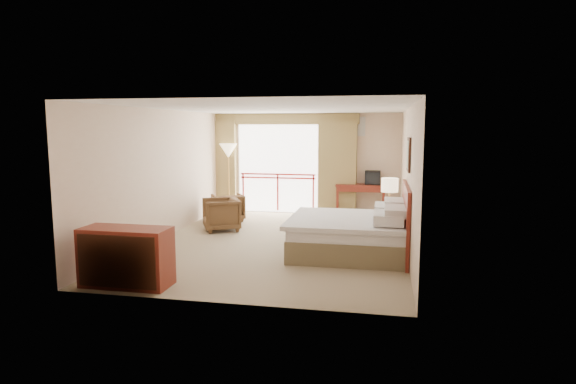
% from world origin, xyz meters
% --- Properties ---
extents(floor, '(7.00, 7.00, 0.00)m').
position_xyz_m(floor, '(0.00, 0.00, 0.00)').
color(floor, gray).
rests_on(floor, ground).
extents(ceiling, '(7.00, 7.00, 0.00)m').
position_xyz_m(ceiling, '(0.00, 0.00, 2.70)').
color(ceiling, white).
rests_on(ceiling, wall_back).
extents(wall_back, '(5.00, 0.00, 5.00)m').
position_xyz_m(wall_back, '(0.00, 3.50, 1.35)').
color(wall_back, beige).
rests_on(wall_back, ground).
extents(wall_front, '(5.00, 0.00, 5.00)m').
position_xyz_m(wall_front, '(0.00, -3.50, 1.35)').
color(wall_front, beige).
rests_on(wall_front, ground).
extents(wall_left, '(0.00, 7.00, 7.00)m').
position_xyz_m(wall_left, '(-2.50, 0.00, 1.35)').
color(wall_left, beige).
rests_on(wall_left, ground).
extents(wall_right, '(0.00, 7.00, 7.00)m').
position_xyz_m(wall_right, '(2.50, 0.00, 1.35)').
color(wall_right, beige).
rests_on(wall_right, ground).
extents(balcony_door, '(2.40, 0.00, 2.40)m').
position_xyz_m(balcony_door, '(-0.80, 3.48, 1.20)').
color(balcony_door, white).
rests_on(balcony_door, wall_back).
extents(balcony_railing, '(2.09, 0.03, 1.02)m').
position_xyz_m(balcony_railing, '(-0.80, 3.46, 0.81)').
color(balcony_railing, '#AC140E').
rests_on(balcony_railing, wall_back).
extents(curtain_left, '(1.00, 0.26, 2.50)m').
position_xyz_m(curtain_left, '(-2.45, 3.35, 1.25)').
color(curtain_left, olive).
rests_on(curtain_left, wall_back).
extents(curtain_right, '(1.00, 0.26, 2.50)m').
position_xyz_m(curtain_right, '(0.85, 3.35, 1.25)').
color(curtain_right, olive).
rests_on(curtain_right, wall_back).
extents(valance, '(4.40, 0.22, 0.28)m').
position_xyz_m(valance, '(-0.80, 3.38, 2.55)').
color(valance, olive).
rests_on(valance, wall_back).
extents(hvac_vent, '(0.50, 0.04, 0.50)m').
position_xyz_m(hvac_vent, '(1.30, 3.47, 2.35)').
color(hvac_vent, silver).
rests_on(hvac_vent, wall_back).
extents(bed, '(2.13, 2.06, 0.97)m').
position_xyz_m(bed, '(1.50, -0.60, 0.38)').
color(bed, brown).
rests_on(bed, floor).
extents(headboard, '(0.06, 2.10, 1.30)m').
position_xyz_m(headboard, '(2.46, -0.60, 0.65)').
color(headboard, maroon).
rests_on(headboard, wall_right).
extents(framed_art, '(0.04, 0.72, 0.60)m').
position_xyz_m(framed_art, '(2.47, -0.60, 1.85)').
color(framed_art, black).
rests_on(framed_art, wall_right).
extents(nightstand, '(0.50, 0.58, 0.67)m').
position_xyz_m(nightstand, '(2.18, 0.58, 0.33)').
color(nightstand, maroon).
rests_on(nightstand, floor).
extents(table_lamp, '(0.34, 0.34, 0.61)m').
position_xyz_m(table_lamp, '(2.18, 0.63, 1.14)').
color(table_lamp, tan).
rests_on(table_lamp, nightstand).
extents(phone, '(0.20, 0.16, 0.08)m').
position_xyz_m(phone, '(2.13, 0.43, 0.71)').
color(phone, black).
rests_on(phone, nightstand).
extents(desk, '(1.29, 0.62, 0.84)m').
position_xyz_m(desk, '(1.48, 3.41, 0.66)').
color(desk, maroon).
rests_on(desk, floor).
extents(tv, '(0.40, 0.32, 0.36)m').
position_xyz_m(tv, '(1.78, 3.35, 1.02)').
color(tv, black).
rests_on(tv, desk).
extents(coffee_maker, '(0.17, 0.17, 0.29)m').
position_xyz_m(coffee_maker, '(1.13, 3.36, 0.98)').
color(coffee_maker, black).
rests_on(coffee_maker, desk).
extents(cup, '(0.08, 0.08, 0.10)m').
position_xyz_m(cup, '(1.28, 3.31, 0.89)').
color(cup, white).
rests_on(cup, desk).
extents(wastebasket, '(0.28, 0.28, 0.31)m').
position_xyz_m(wastebasket, '(0.86, 2.44, 0.16)').
color(wastebasket, black).
rests_on(wastebasket, floor).
extents(armchair_far, '(1.00, 1.01, 0.68)m').
position_xyz_m(armchair_far, '(-1.76, 2.01, 0.00)').
color(armchair_far, '#4C321D').
rests_on(armchair_far, floor).
extents(armchair_near, '(1.07, 1.06, 0.73)m').
position_xyz_m(armchair_near, '(-1.55, 0.88, 0.00)').
color(armchair_near, '#4C321D').
rests_on(armchair_near, floor).
extents(side_table, '(0.49, 0.49, 0.53)m').
position_xyz_m(side_table, '(-1.85, 1.58, 0.37)').
color(side_table, black).
rests_on(side_table, floor).
extents(book, '(0.21, 0.25, 0.02)m').
position_xyz_m(book, '(-1.85, 1.58, 0.54)').
color(book, white).
rests_on(book, side_table).
extents(floor_lamp, '(0.48, 0.48, 1.89)m').
position_xyz_m(floor_lamp, '(-2.10, 3.15, 1.63)').
color(floor_lamp, tan).
rests_on(floor_lamp, floor).
extents(dresser, '(1.31, 0.56, 0.87)m').
position_xyz_m(dresser, '(-1.64, -3.09, 0.44)').
color(dresser, maroon).
rests_on(dresser, floor).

